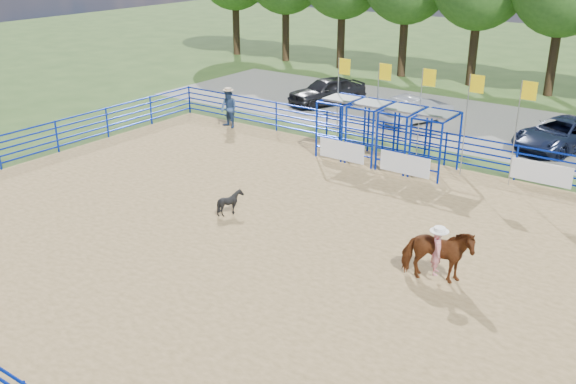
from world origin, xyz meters
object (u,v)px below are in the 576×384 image
object	(u,v)px
horse_and_rider	(437,253)
car_a	(327,91)
spectator_cowboy	(229,108)
calf	(230,202)
car_b	(416,109)
car_c	(561,134)

from	to	relation	value
horse_and_rider	car_a	world-z (taller)	horse_and_rider
horse_and_rider	spectator_cowboy	xyz separation A→B (m)	(-15.06, 8.56, 0.10)
spectator_cowboy	car_a	world-z (taller)	spectator_cowboy
calf	car_b	bearing A→B (deg)	-23.93
horse_and_rider	car_c	distance (m)	14.81
horse_and_rider	car_c	xyz separation A→B (m)	(-0.34, 14.81, -0.21)
car_b	horse_and_rider	bearing A→B (deg)	140.87
spectator_cowboy	car_b	size ratio (longest dim) A/B	0.48
spectator_cowboy	horse_and_rider	bearing A→B (deg)	-29.60
car_a	horse_and_rider	bearing A→B (deg)	-25.50
calf	spectator_cowboy	xyz separation A→B (m)	(-7.23, 8.36, 0.56)
car_a	car_b	xyz separation A→B (m)	(5.88, -0.55, -0.09)
car_a	car_c	bearing A→B (deg)	19.95
spectator_cowboy	car_a	bearing A→B (deg)	78.44
spectator_cowboy	car_c	xyz separation A→B (m)	(14.72, 6.25, -0.31)
spectator_cowboy	calf	bearing A→B (deg)	-49.15
horse_and_rider	car_b	size ratio (longest dim) A/B	0.55
horse_and_rider	car_a	size ratio (longest dim) A/B	0.51
horse_and_rider	calf	world-z (taller)	horse_and_rider
spectator_cowboy	car_b	distance (m)	9.80
spectator_cowboy	car_b	xyz separation A→B (m)	(7.32, 6.50, -0.32)
car_a	spectator_cowboy	bearing A→B (deg)	-78.17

